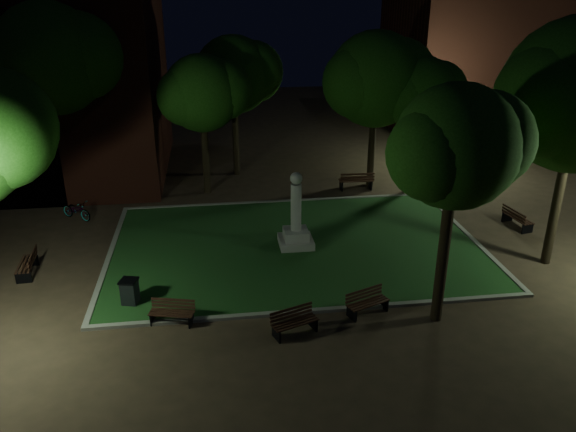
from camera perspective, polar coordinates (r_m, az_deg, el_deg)
name	(u,v)px	position (r m, az deg, el deg)	size (l,w,h in m)	color
ground	(303,269)	(21.84, 1.58, -5.40)	(80.00, 80.00, 0.00)	#3F2F21
lawn	(296,246)	(23.58, 0.80, -3.04)	(15.00, 10.00, 0.08)	#1F481C
lawn_kerb	(296,245)	(23.57, 0.80, -2.99)	(15.40, 10.40, 0.12)	slate
monument	(296,226)	(23.19, 0.81, -1.00)	(1.40, 1.40, 3.20)	gray
building_far	(508,46)	(44.59, 21.48, 15.75)	(16.00, 10.00, 12.00)	#421B12
tree_north_wl	(204,93)	(28.56, -8.56, 12.22)	(4.70, 3.84, 7.12)	black
tree_north_er	(378,79)	(29.67, 9.12, 13.55)	(5.99, 4.89, 8.14)	black
tree_ne	(423,94)	(29.55, 13.56, 12.00)	(4.52, 3.69, 6.95)	black
tree_se	(459,147)	(17.13, 16.97, 6.69)	(4.59, 3.74, 7.74)	black
tree_nw	(54,59)	(28.30, -22.71, 14.53)	(6.24, 5.09, 9.62)	black
tree_far_north	(235,75)	(31.32, -5.39, 14.09)	(5.15, 4.21, 7.74)	black
lamppost_nw	(50,144)	(30.44, -23.06, 6.75)	(1.18, 0.28, 3.99)	black
lamppost_ne	(454,120)	(33.61, 16.47, 9.35)	(1.18, 0.28, 4.30)	black
bench_near_left	(294,322)	(17.97, 0.61, -10.73)	(1.59, 1.01, 0.83)	black
bench_near_right	(367,303)	(19.13, 8.01, -8.71)	(1.58, 1.05, 0.82)	black
bench_west_near	(172,313)	(18.83, -11.69, -9.60)	(1.53, 0.84, 0.79)	black
bench_left_side	(28,264)	(23.44, -24.88, -4.47)	(0.68, 1.64, 0.88)	black
bench_right_side	(517,219)	(27.28, 22.20, -0.25)	(0.80, 1.68, 0.89)	black
bench_far_side	(356,181)	(30.09, 6.95, 3.53)	(1.84, 0.70, 1.00)	black
trash_bin	(130,292)	(20.08, -15.77, -7.45)	(0.68, 0.68, 0.96)	black
bicycle	(76,210)	(27.92, -20.71, 0.58)	(0.60, 1.73, 0.91)	black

